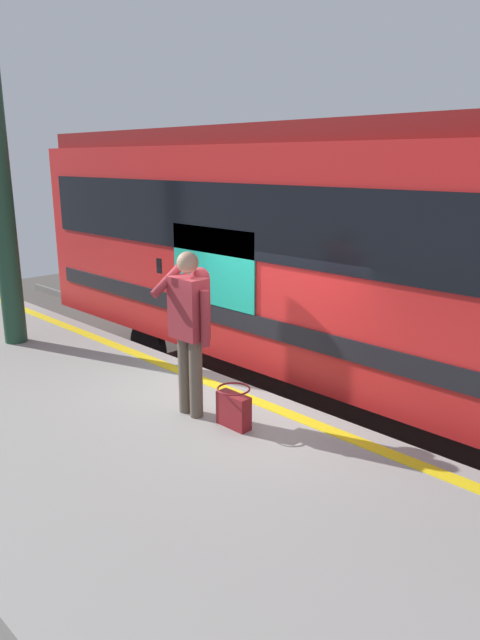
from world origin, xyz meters
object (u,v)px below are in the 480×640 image
object	(u,v)px
handbag	(234,408)
station_column	(3,212)
passenger	(190,321)
train_carriage	(431,255)

from	to	relation	value
handbag	station_column	bearing A→B (deg)	4.04
handbag	station_column	world-z (taller)	station_column
passenger	train_carriage	bearing A→B (deg)	-111.94
train_carriage	passenger	size ratio (longest dim) A/B	7.44
train_carriage	passenger	xyz separation A→B (m)	(1.14, 2.83, -0.49)
train_carriage	handbag	distance (m)	3.10
train_carriage	station_column	bearing A→B (deg)	31.59
train_carriage	handbag	xyz separation A→B (m)	(0.60, 2.74, -1.32)
train_carriage	passenger	world-z (taller)	train_carriage
passenger	station_column	bearing A→B (deg)	3.15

